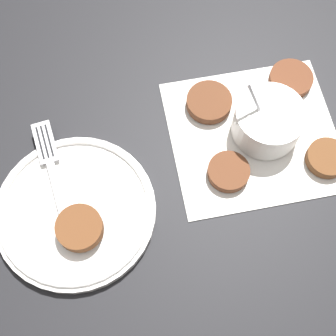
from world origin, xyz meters
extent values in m
plane|color=black|center=(0.00, 0.00, 0.00)|extent=(4.00, 4.00, 0.00)
cube|color=silver|center=(-0.03, -0.02, 0.00)|extent=(0.28, 0.26, 0.00)
cylinder|color=white|center=(-0.05, -0.02, 0.03)|extent=(0.11, 0.11, 0.06)
cylinder|color=#C65123|center=(-0.05, -0.02, 0.02)|extent=(0.09, 0.09, 0.03)
cone|color=white|center=(0.00, -0.02, 0.05)|extent=(0.02, 0.02, 0.02)
cylinder|color=silver|center=(-0.03, -0.03, 0.07)|extent=(0.05, 0.03, 0.10)
cylinder|color=brown|center=(0.03, 0.04, 0.01)|extent=(0.06, 0.06, 0.02)
cylinder|color=#58321E|center=(0.03, -0.09, 0.01)|extent=(0.07, 0.07, 0.02)
cylinder|color=brown|center=(-0.12, -0.10, 0.01)|extent=(0.07, 0.07, 0.01)
cylinder|color=brown|center=(-0.12, 0.05, 0.01)|extent=(0.06, 0.06, 0.02)
cylinder|color=white|center=(0.27, 0.04, 0.01)|extent=(0.24, 0.24, 0.01)
torus|color=white|center=(0.27, 0.04, 0.02)|extent=(0.23, 0.23, 0.01)
cylinder|color=brown|center=(0.27, 0.07, 0.03)|extent=(0.07, 0.07, 0.02)
cube|color=silver|center=(0.29, 0.02, 0.02)|extent=(0.02, 0.12, 0.00)
cube|color=silver|center=(0.29, -0.07, 0.02)|extent=(0.03, 0.07, 0.00)
cube|color=black|center=(0.29, -0.08, 0.03)|extent=(0.01, 0.06, 0.00)
cube|color=black|center=(0.29, -0.07, 0.03)|extent=(0.01, 0.06, 0.00)
cube|color=black|center=(0.30, -0.07, 0.03)|extent=(0.01, 0.06, 0.00)
camera|label=1|loc=(0.19, 0.27, 0.67)|focal=50.00mm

